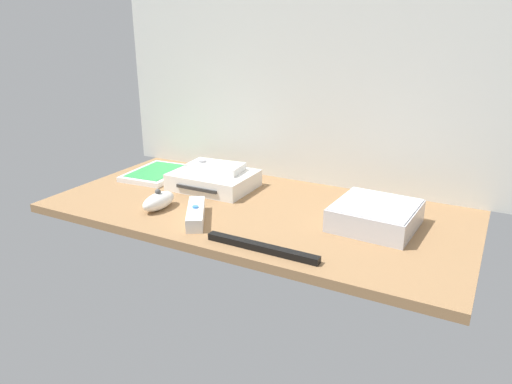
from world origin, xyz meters
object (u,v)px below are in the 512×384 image
at_px(remote_wand, 196,214).
at_px(remote_classic_pad, 216,167).
at_px(game_console, 214,180).
at_px(sensor_bar, 262,248).
at_px(game_case, 157,173).
at_px(remote_nunchuk, 159,201).
at_px(mini_computer, 375,215).

height_order(remote_wand, remote_classic_pad, remote_classic_pad).
bearing_deg(game_console, sensor_bar, -44.09).
relative_size(game_case, remote_nunchuk, 1.97).
relative_size(game_case, sensor_bar, 0.83).
distance_m(game_console, remote_wand, 0.22).
xyz_separation_m(remote_classic_pad, sensor_bar, (0.29, -0.29, -0.05)).
height_order(game_console, remote_classic_pad, remote_classic_pad).
relative_size(remote_classic_pad, sensor_bar, 0.63).
xyz_separation_m(game_console, sensor_bar, (0.29, -0.27, -0.01)).
xyz_separation_m(remote_nunchuk, remote_classic_pad, (0.03, 0.21, 0.03)).
relative_size(remote_nunchuk, sensor_bar, 0.42).
height_order(game_case, remote_classic_pad, remote_classic_pad).
distance_m(remote_nunchuk, sensor_bar, 0.33).
height_order(mini_computer, remote_classic_pad, remote_classic_pad).
height_order(mini_computer, sensor_bar, mini_computer).
xyz_separation_m(remote_wand, remote_nunchuk, (-0.12, 0.01, 0.01)).
height_order(game_console, sensor_bar, game_console).
distance_m(mini_computer, remote_wand, 0.40).
xyz_separation_m(game_console, mini_computer, (0.45, -0.05, 0.00)).
distance_m(game_console, remote_nunchuk, 0.19).
bearing_deg(remote_nunchuk, game_console, 82.65).
bearing_deg(game_console, remote_nunchuk, -99.84).
relative_size(game_console, remote_wand, 1.46).
xyz_separation_m(mini_computer, remote_nunchuk, (-0.48, -0.14, -0.01)).
bearing_deg(sensor_bar, remote_wand, 162.37).
distance_m(remote_classic_pad, sensor_bar, 0.41).
relative_size(mini_computer, sensor_bar, 0.75).
distance_m(mini_computer, sensor_bar, 0.27).
xyz_separation_m(game_case, remote_wand, (0.29, -0.22, 0.01)).
bearing_deg(remote_classic_pad, game_case, 175.30).
xyz_separation_m(game_console, remote_nunchuk, (-0.03, -0.19, -0.00)).
distance_m(mini_computer, remote_nunchuk, 0.50).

